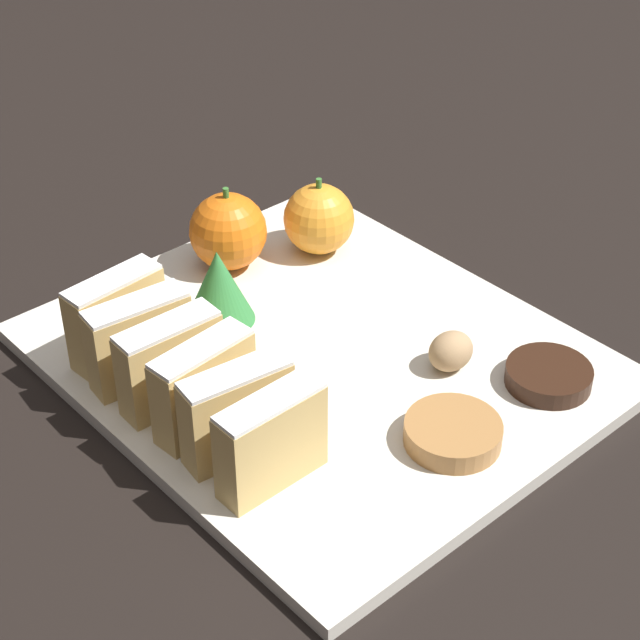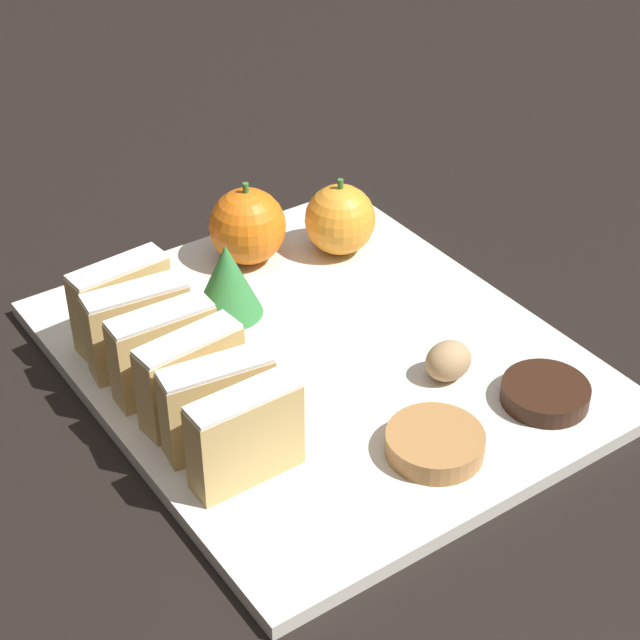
% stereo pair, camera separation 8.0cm
% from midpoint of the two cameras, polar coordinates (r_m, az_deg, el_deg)
% --- Properties ---
extents(ground_plane, '(6.00, 6.00, 0.00)m').
position_cam_midpoint_polar(ground_plane, '(0.82, -2.78, -2.48)').
color(ground_plane, black).
extents(serving_platter, '(0.34, 0.39, 0.01)m').
position_cam_midpoint_polar(serving_platter, '(0.82, -2.79, -2.15)').
color(serving_platter, silver).
rests_on(serving_platter, ground_plane).
extents(stollen_slice_front, '(0.08, 0.02, 0.07)m').
position_cam_midpoint_polar(stollen_slice_front, '(0.69, -5.96, -6.57)').
color(stollen_slice_front, tan).
rests_on(stollen_slice_front, serving_platter).
extents(stollen_slice_second, '(0.08, 0.03, 0.07)m').
position_cam_midpoint_polar(stollen_slice_second, '(0.71, -7.66, -5.05)').
color(stollen_slice_second, tan).
rests_on(stollen_slice_second, serving_platter).
extents(stollen_slice_third, '(0.08, 0.03, 0.07)m').
position_cam_midpoint_polar(stollen_slice_third, '(0.74, -9.31, -3.66)').
color(stollen_slice_third, tan).
rests_on(stollen_slice_third, serving_platter).
extents(stollen_slice_fourth, '(0.08, 0.03, 0.07)m').
position_cam_midpoint_polar(stollen_slice_fourth, '(0.76, -10.97, -2.41)').
color(stollen_slice_fourth, tan).
rests_on(stollen_slice_fourth, serving_platter).
extents(stollen_slice_fifth, '(0.08, 0.03, 0.07)m').
position_cam_midpoint_polar(stollen_slice_fifth, '(0.78, -12.49, -1.22)').
color(stollen_slice_fifth, tan).
rests_on(stollen_slice_fifth, serving_platter).
extents(stollen_slice_sixth, '(0.08, 0.03, 0.07)m').
position_cam_midpoint_polar(stollen_slice_sixth, '(0.81, -13.57, 0.05)').
color(stollen_slice_sixth, tan).
rests_on(stollen_slice_sixth, serving_platter).
extents(orange_near, '(0.07, 0.07, 0.07)m').
position_cam_midpoint_polar(orange_near, '(0.90, -7.45, 4.63)').
color(orange_near, orange).
rests_on(orange_near, serving_platter).
extents(orange_far, '(0.06, 0.06, 0.07)m').
position_cam_midpoint_polar(orange_far, '(0.92, -2.55, 5.33)').
color(orange_far, orange).
rests_on(orange_far, serving_platter).
extents(walnut, '(0.04, 0.03, 0.03)m').
position_cam_midpoint_polar(walnut, '(0.79, 4.15, -1.77)').
color(walnut, tan).
rests_on(walnut, serving_platter).
extents(chocolate_cookie, '(0.06, 0.06, 0.01)m').
position_cam_midpoint_polar(chocolate_cookie, '(0.79, 9.30, -3.06)').
color(chocolate_cookie, black).
rests_on(chocolate_cookie, serving_platter).
extents(gingerbread_cookie, '(0.07, 0.07, 0.02)m').
position_cam_midpoint_polar(gingerbread_cookie, '(0.73, 3.99, -6.17)').
color(gingerbread_cookie, '#A3703D').
rests_on(gingerbread_cookie, serving_platter).
extents(evergreen_sprig, '(0.06, 0.06, 0.06)m').
position_cam_midpoint_polar(evergreen_sprig, '(0.84, -8.15, 1.71)').
color(evergreen_sprig, '#2D7538').
rests_on(evergreen_sprig, serving_platter).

